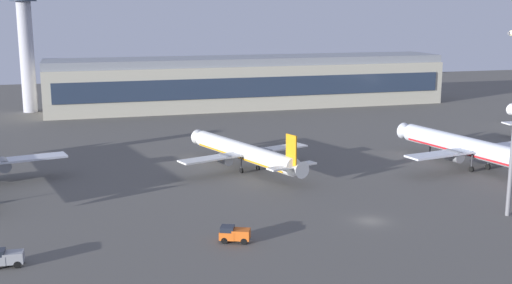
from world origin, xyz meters
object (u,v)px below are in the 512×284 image
control_tower (25,33)px  airplane_taxiway_distant (473,149)px  maintenance_van (234,234)px  cargo_loader (5,258)px  airplane_mid_apron (245,152)px

control_tower → airplane_taxiway_distant: 137.47m
maintenance_van → cargo_loader: bearing=113.8°
maintenance_van → control_tower: bearing=37.3°
airplane_taxiway_distant → cargo_loader: 90.23m
airplane_taxiway_distant → control_tower: bearing=120.3°
airplane_taxiway_distant → airplane_mid_apron: bearing=154.3°
cargo_loader → maintenance_van: bearing=-86.0°
control_tower → cargo_loader: 132.01m
cargo_loader → airplane_mid_apron: bearing=-43.4°
airplane_taxiway_distant → airplane_mid_apron: (-44.41, 11.58, -0.50)m
airplane_taxiway_distant → cargo_loader: (-85.77, -27.85, -2.93)m
control_tower → maintenance_van: size_ratio=9.25×
airplane_taxiway_distant → cargo_loader: airplane_taxiway_distant is taller
control_tower → cargo_loader: bearing=-88.2°
control_tower → cargo_loader: control_tower is taller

